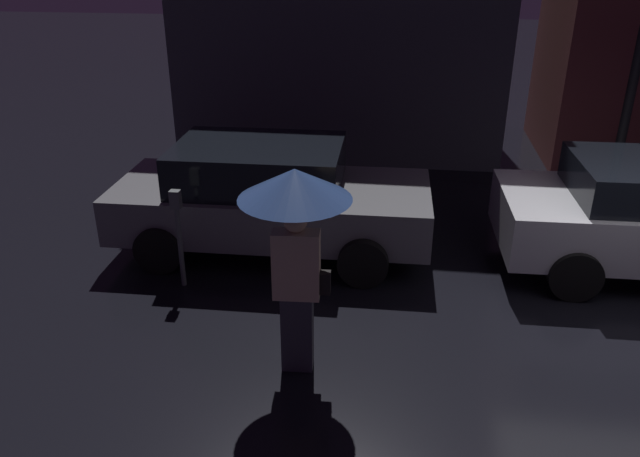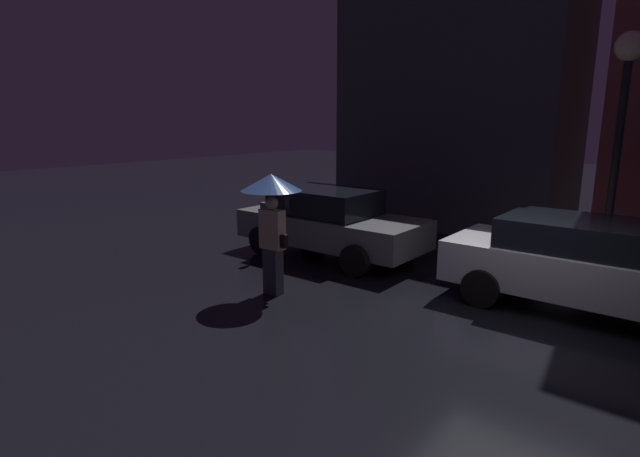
{
  "view_description": "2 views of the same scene",
  "coord_description": "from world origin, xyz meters",
  "views": [
    {
      "loc": [
        -2.79,
        -6.13,
        3.87
      ],
      "look_at": [
        -3.66,
        0.2,
        0.9
      ],
      "focal_mm": 35.0,
      "sensor_mm": 36.0,
      "label": 1
    },
    {
      "loc": [
        2.18,
        -6.92,
        2.98
      ],
      "look_at": [
        -3.69,
        0.12,
        0.95
      ],
      "focal_mm": 28.0,
      "sensor_mm": 36.0,
      "label": 2
    }
  ],
  "objects": [
    {
      "name": "parked_car_grey",
      "position": [
        -4.52,
        1.44,
        0.76
      ],
      "size": [
        4.2,
        1.97,
        1.47
      ],
      "rotation": [
        0.0,
        0.0,
        0.02
      ],
      "color": "slate",
      "rests_on": "ground"
    },
    {
      "name": "parking_meter",
      "position": [
        -5.36,
        0.27,
        0.77
      ],
      "size": [
        0.12,
        0.1,
        1.25
      ],
      "color": "#4C5154",
      "rests_on": "ground"
    },
    {
      "name": "pedestrian_with_umbrella",
      "position": [
        -3.7,
        -1.14,
        1.63
      ],
      "size": [
        1.02,
        1.02,
        2.08
      ],
      "rotation": [
        0.0,
        0.0,
        0.06
      ],
      "color": "#383842",
      "rests_on": "ground"
    }
  ]
}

